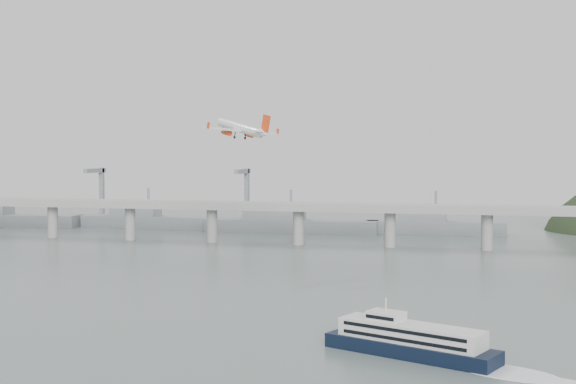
# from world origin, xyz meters

# --- Properties ---
(ground) EXTENTS (900.00, 900.00, 0.00)m
(ground) POSITION_xyz_m (0.00, 0.00, 0.00)
(ground) COLOR slate
(ground) RESTS_ON ground
(bridge) EXTENTS (800.00, 22.00, 23.90)m
(bridge) POSITION_xyz_m (-1.15, 200.00, 17.65)
(bridge) COLOR #959592
(bridge) RESTS_ON ground
(distant_fleet) EXTENTS (453.00, 60.90, 40.00)m
(distant_fleet) POSITION_xyz_m (-155.36, 265.08, 6.22)
(distant_fleet) COLOR slate
(distant_fleet) RESTS_ON ground
(ferry) EXTENTS (67.95, 34.38, 13.57)m
(ferry) POSITION_xyz_m (49.67, -20.79, 3.68)
(ferry) COLOR black
(ferry) RESTS_ON ground
(airliner) EXTENTS (34.21, 32.17, 10.89)m
(airliner) POSITION_xyz_m (-32.28, 102.95, 60.25)
(airliner) COLOR white
(airliner) RESTS_ON ground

